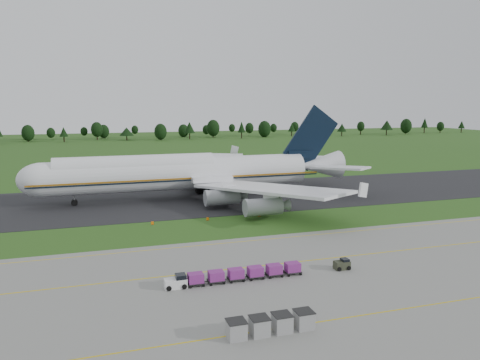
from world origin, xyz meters
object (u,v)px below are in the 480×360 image
object	(u,v)px
uld_row	(271,324)
edge_markers	(208,219)
aircraft	(187,172)
baggage_train	(233,275)
utility_cart	(342,265)

from	to	relation	value
uld_row	edge_markers	world-z (taller)	uld_row
aircraft	baggage_train	distance (m)	55.09
utility_cart	uld_row	bearing A→B (deg)	-138.69
baggage_train	edge_markers	size ratio (longest dim) A/B	0.83
baggage_train	uld_row	size ratio (longest dim) A/B	2.01
edge_markers	baggage_train	bearing A→B (deg)	-97.77
uld_row	edge_markers	distance (m)	46.80
utility_cart	edge_markers	xyz separation A→B (m)	(-11.18, 32.49, -0.35)
aircraft	utility_cart	xyz separation A→B (m)	(10.71, -54.93, -5.76)
aircraft	utility_cart	world-z (taller)	aircraft
aircraft	baggage_train	bearing A→B (deg)	-95.08
aircraft	utility_cart	distance (m)	56.26
aircraft	uld_row	xyz separation A→B (m)	(-5.29, -68.99, -5.41)
uld_row	baggage_train	bearing A→B (deg)	88.27
baggage_train	aircraft	bearing A→B (deg)	84.92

